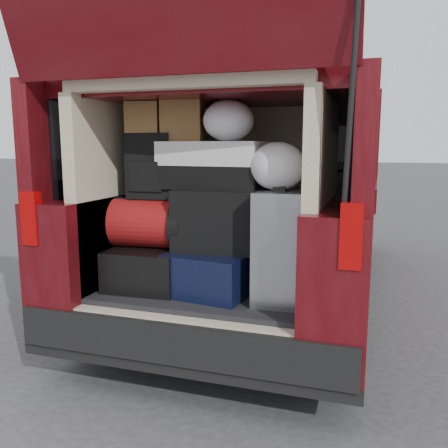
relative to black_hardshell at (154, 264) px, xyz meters
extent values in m
plane|color=#343437|center=(0.36, -0.18, -0.67)|extent=(80.00, 80.00, 0.00)
cylinder|color=black|center=(-0.46, 0.22, -0.35)|extent=(0.24, 0.64, 0.64)
cylinder|color=black|center=(1.18, 0.22, -0.35)|extent=(0.24, 0.64, 0.64)
cylinder|color=black|center=(-0.46, 3.52, -0.35)|extent=(0.24, 0.64, 0.64)
cylinder|color=black|center=(1.18, 3.52, -0.35)|extent=(0.24, 0.64, 0.64)
cube|color=black|center=(0.36, 1.90, -0.41)|extent=(1.90, 4.85, 0.08)
cube|color=#49050A|center=(-0.42, 1.90, 0.03)|extent=(0.33, 4.85, 0.80)
cube|color=#49050A|center=(1.15, 1.90, 0.03)|extent=(0.33, 4.85, 0.80)
cube|color=#49050A|center=(0.36, 1.90, 1.06)|extent=(1.82, 4.46, 0.10)
cube|color=black|center=(-0.52, 1.80, 0.77)|extent=(0.12, 4.25, 0.68)
cube|color=black|center=(1.24, 1.80, 0.77)|extent=(0.12, 4.25, 0.68)
cube|color=black|center=(0.36, -0.47, -0.27)|extent=(1.86, 0.16, 0.22)
cube|color=#990505|center=(-0.50, -0.51, 0.35)|extent=(0.10, 0.06, 0.30)
cube|color=#990505|center=(1.22, -0.51, 0.35)|extent=(0.10, 0.06, 0.30)
cube|color=black|center=(0.36, 0.10, -0.15)|extent=(1.24, 1.05, 0.06)
cube|color=#C4B796|center=(-0.30, 0.10, 0.45)|extent=(0.08, 1.05, 1.15)
cube|color=#C4B796|center=(1.02, 0.10, 0.45)|extent=(0.08, 1.05, 1.15)
cube|color=#C4B796|center=(0.36, 0.65, 0.45)|extent=(1.34, 0.06, 1.15)
cube|color=#C4B796|center=(0.36, 0.10, 1.06)|extent=(1.34, 1.05, 0.06)
cylinder|color=black|center=(1.20, -0.58, 0.98)|extent=(0.02, 0.90, 0.76)
cube|color=black|center=(0.36, 0.10, -0.40)|extent=(1.24, 1.05, 0.55)
cube|color=black|center=(0.00, 0.00, 0.00)|extent=(0.47, 0.63, 0.25)
cube|color=black|center=(0.42, -0.02, 0.00)|extent=(0.54, 0.63, 0.25)
cube|color=silver|center=(0.82, -0.08, 0.19)|extent=(0.29, 0.43, 0.62)
cube|color=#9F0E19|center=(0.00, -0.04, 0.27)|extent=(0.49, 0.34, 0.30)
cube|color=black|center=(0.43, -0.02, 0.31)|extent=(0.52, 0.33, 0.36)
cube|color=black|center=(0.00, 0.00, 0.62)|extent=(0.29, 0.19, 0.40)
cube|color=white|center=(0.39, 0.04, 0.63)|extent=(0.65, 0.38, 0.28)
cube|color=brown|center=(-0.04, -0.01, 0.91)|extent=(0.23, 0.20, 0.18)
cube|color=brown|center=(0.19, 0.05, 0.89)|extent=(0.27, 0.24, 0.24)
ellipsoid|color=white|center=(0.48, 0.02, 0.89)|extent=(0.31, 0.29, 0.24)
ellipsoid|color=white|center=(0.80, -0.09, 0.63)|extent=(0.32, 0.30, 0.26)
camera|label=1|loc=(1.32, -2.65, 0.75)|focal=38.00mm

